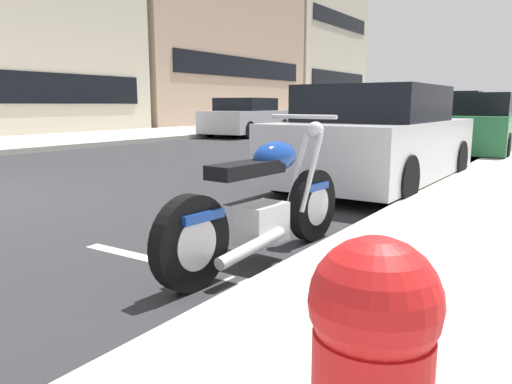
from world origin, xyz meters
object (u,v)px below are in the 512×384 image
(parked_car_far_down_curb, at_px, (377,140))
(parked_motorcycle, at_px, (264,207))
(parked_car_mid_block, at_px, (473,126))
(crossing_truck, at_px, (445,108))
(parked_car_at_intersection, at_px, (512,116))
(car_opposite_curb, at_px, (247,118))
(parked_car_across_street, at_px, (495,121))

(parked_car_far_down_curb, bearing_deg, parked_motorcycle, -171.37)
(parked_motorcycle, bearing_deg, parked_car_far_down_curb, 11.49)
(parked_car_mid_block, bearing_deg, crossing_truck, 11.48)
(parked_car_at_intersection, height_order, crossing_truck, crossing_truck)
(car_opposite_curb, bearing_deg, parked_car_mid_block, 66.94)
(parked_car_at_intersection, relative_size, crossing_truck, 0.82)
(parked_motorcycle, bearing_deg, parked_car_mid_block, 5.14)
(parked_car_across_street, bearing_deg, parked_car_far_down_curb, 177.28)
(parked_motorcycle, bearing_deg, parked_car_across_street, 5.82)
(parked_car_mid_block, xyz_separation_m, car_opposite_curb, (2.92, 8.50, -0.01))
(crossing_truck, bearing_deg, parked_car_at_intersection, 122.29)
(crossing_truck, relative_size, car_opposite_curb, 1.22)
(parked_car_at_intersection, distance_m, car_opposite_curb, 11.72)
(parked_motorcycle, height_order, parked_car_mid_block, parked_car_mid_block)
(parked_car_mid_block, xyz_separation_m, crossing_truck, (17.70, 4.58, 0.31))
(crossing_truck, bearing_deg, parked_car_mid_block, 103.25)
(parked_car_mid_block, bearing_deg, parked_car_across_street, -0.20)
(parked_motorcycle, relative_size, car_opposite_curb, 0.51)
(parked_car_mid_block, relative_size, car_opposite_curb, 0.97)
(crossing_truck, height_order, car_opposite_curb, crossing_truck)
(parked_motorcycle, relative_size, parked_car_mid_block, 0.52)
(parked_car_far_down_curb, height_order, parked_car_at_intersection, parked_car_at_intersection)
(parked_motorcycle, distance_m, crossing_truck, 27.69)
(parked_car_at_intersection, xyz_separation_m, car_opposite_curb, (-8.47, 8.10, -0.03))
(parked_motorcycle, distance_m, parked_car_far_down_curb, 3.97)
(parked_car_mid_block, distance_m, car_opposite_curb, 8.99)
(parked_car_across_street, xyz_separation_m, crossing_truck, (11.99, 4.30, 0.36))
(parked_car_across_street, relative_size, parked_car_at_intersection, 1.04)
(parked_car_across_street, bearing_deg, parked_car_mid_block, -179.61)
(parked_car_across_street, height_order, parked_car_at_intersection, parked_car_at_intersection)
(parked_motorcycle, distance_m, parked_car_mid_block, 9.58)
(car_opposite_curb, bearing_deg, parked_car_at_intersection, 132.19)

